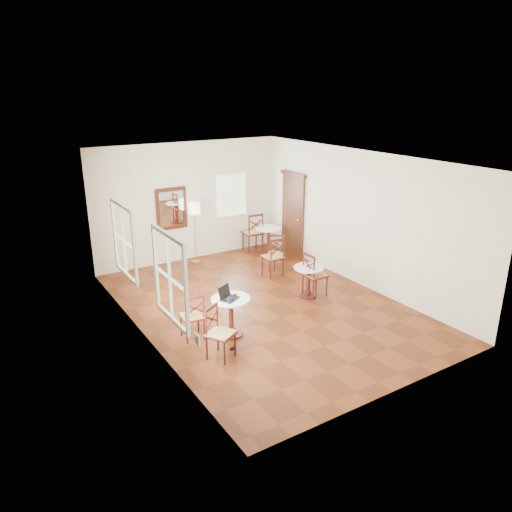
{
  "coord_description": "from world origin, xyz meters",
  "views": [
    {
      "loc": [
        -4.94,
        -7.58,
        4.25
      ],
      "look_at": [
        0.0,
        0.3,
        1.0
      ],
      "focal_mm": 34.0,
      "sensor_mm": 36.0,
      "label": 1
    }
  ],
  "objects_px": {
    "chair_mid_b": "(314,275)",
    "chair_back_b": "(277,253)",
    "floor_lamp": "(194,212)",
    "power_adapter": "(233,348)",
    "mouse": "(235,295)",
    "water_glass": "(236,292)",
    "laptop": "(227,296)",
    "navy_mug": "(230,300)",
    "cafe_table_near": "(231,313)",
    "chair_back_a": "(253,232)",
    "chair_near_a": "(193,316)",
    "cafe_table_back": "(269,238)",
    "chair_mid_a": "(273,257)",
    "chair_near_b": "(219,333)",
    "cafe_table_mid": "(308,278)"
  },
  "relations": [
    {
      "from": "chair_near_b",
      "to": "mouse",
      "type": "height_order",
      "value": "chair_near_b"
    },
    {
      "from": "cafe_table_back",
      "to": "chair_back_a",
      "type": "xyz_separation_m",
      "value": [
        -0.2,
        0.46,
        0.07
      ]
    },
    {
      "from": "cafe_table_back",
      "to": "chair_mid_a",
      "type": "bearing_deg",
      "value": -119.4
    },
    {
      "from": "floor_lamp",
      "to": "chair_back_a",
      "type": "bearing_deg",
      "value": -0.48
    },
    {
      "from": "cafe_table_back",
      "to": "water_glass",
      "type": "distance_m",
      "value": 4.43
    },
    {
      "from": "cafe_table_near",
      "to": "chair_near_a",
      "type": "bearing_deg",
      "value": 156.2
    },
    {
      "from": "chair_mid_b",
      "to": "chair_back_b",
      "type": "relative_size",
      "value": 1.14
    },
    {
      "from": "chair_near_a",
      "to": "chair_back_a",
      "type": "bearing_deg",
      "value": -127.94
    },
    {
      "from": "floor_lamp",
      "to": "mouse",
      "type": "distance_m",
      "value": 4.01
    },
    {
      "from": "chair_mid_a",
      "to": "chair_near_a",
      "type": "bearing_deg",
      "value": 29.82
    },
    {
      "from": "water_glass",
      "to": "power_adapter",
      "type": "distance_m",
      "value": 1.01
    },
    {
      "from": "chair_near_b",
      "to": "water_glass",
      "type": "xyz_separation_m",
      "value": [
        0.67,
        0.63,
        0.35
      ]
    },
    {
      "from": "cafe_table_back",
      "to": "chair_near_a",
      "type": "distance_m",
      "value": 4.83
    },
    {
      "from": "cafe_table_back",
      "to": "chair_back_a",
      "type": "height_order",
      "value": "chair_back_a"
    },
    {
      "from": "cafe_table_mid",
      "to": "chair_near_a",
      "type": "distance_m",
      "value": 2.88
    },
    {
      "from": "chair_near_a",
      "to": "chair_back_a",
      "type": "relative_size",
      "value": 0.81
    },
    {
      "from": "floor_lamp",
      "to": "laptop",
      "type": "height_order",
      "value": "floor_lamp"
    },
    {
      "from": "cafe_table_near",
      "to": "chair_near_a",
      "type": "distance_m",
      "value": 0.68
    },
    {
      "from": "cafe_table_near",
      "to": "chair_back_a",
      "type": "height_order",
      "value": "chair_back_a"
    },
    {
      "from": "chair_back_b",
      "to": "water_glass",
      "type": "relative_size",
      "value": 7.43
    },
    {
      "from": "floor_lamp",
      "to": "power_adapter",
      "type": "bearing_deg",
      "value": -107.59
    },
    {
      "from": "chair_near_a",
      "to": "mouse",
      "type": "relative_size",
      "value": 10.09
    },
    {
      "from": "cafe_table_mid",
      "to": "water_glass",
      "type": "bearing_deg",
      "value": -165.22
    },
    {
      "from": "chair_near_a",
      "to": "chair_back_a",
      "type": "xyz_separation_m",
      "value": [
        3.48,
        3.59,
        0.1
      ]
    },
    {
      "from": "chair_back_b",
      "to": "navy_mug",
      "type": "height_order",
      "value": "chair_back_b"
    },
    {
      "from": "chair_back_a",
      "to": "floor_lamp",
      "type": "distance_m",
      "value": 1.88
    },
    {
      "from": "cafe_table_near",
      "to": "chair_back_b",
      "type": "distance_m",
      "value": 3.48
    },
    {
      "from": "chair_near_a",
      "to": "chair_mid_b",
      "type": "xyz_separation_m",
      "value": [
        2.99,
        0.34,
        0.05
      ]
    },
    {
      "from": "cafe_table_back",
      "to": "floor_lamp",
      "type": "relative_size",
      "value": 0.48
    },
    {
      "from": "laptop",
      "to": "water_glass",
      "type": "relative_size",
      "value": 3.49
    },
    {
      "from": "mouse",
      "to": "chair_back_b",
      "type": "bearing_deg",
      "value": 47.75
    },
    {
      "from": "cafe_table_back",
      "to": "chair_mid_b",
      "type": "relative_size",
      "value": 0.76
    },
    {
      "from": "cafe_table_back",
      "to": "chair_near_a",
      "type": "bearing_deg",
      "value": -139.62
    },
    {
      "from": "cafe_table_mid",
      "to": "floor_lamp",
      "type": "height_order",
      "value": "floor_lamp"
    },
    {
      "from": "cafe_table_mid",
      "to": "mouse",
      "type": "xyz_separation_m",
      "value": [
        -2.12,
        -0.58,
        0.33
      ]
    },
    {
      "from": "cafe_table_mid",
      "to": "chair_mid_b",
      "type": "height_order",
      "value": "chair_mid_b"
    },
    {
      "from": "mouse",
      "to": "water_glass",
      "type": "xyz_separation_m",
      "value": [
        0.04,
        0.03,
        0.04
      ]
    },
    {
      "from": "cafe_table_back",
      "to": "floor_lamp",
      "type": "distance_m",
      "value": 2.14
    },
    {
      "from": "laptop",
      "to": "navy_mug",
      "type": "height_order",
      "value": "laptop"
    },
    {
      "from": "cafe_table_back",
      "to": "water_glass",
      "type": "bearing_deg",
      "value": -131.19
    },
    {
      "from": "chair_mid_a",
      "to": "laptop",
      "type": "bearing_deg",
      "value": 39.41
    },
    {
      "from": "chair_mid_a",
      "to": "chair_back_a",
      "type": "bearing_deg",
      "value": -108.72
    },
    {
      "from": "cafe_table_near",
      "to": "mouse",
      "type": "distance_m",
      "value": 0.32
    },
    {
      "from": "water_glass",
      "to": "chair_near_b",
      "type": "bearing_deg",
      "value": -136.93
    },
    {
      "from": "chair_mid_a",
      "to": "navy_mug",
      "type": "height_order",
      "value": "chair_mid_a"
    },
    {
      "from": "chair_back_a",
      "to": "cafe_table_mid",
      "type": "bearing_deg",
      "value": 85.58
    },
    {
      "from": "chair_mid_a",
      "to": "chair_back_b",
      "type": "distance_m",
      "value": 0.43
    },
    {
      "from": "mouse",
      "to": "power_adapter",
      "type": "relative_size",
      "value": 0.94
    },
    {
      "from": "chair_back_b",
      "to": "power_adapter",
      "type": "distance_m",
      "value": 3.98
    },
    {
      "from": "laptop",
      "to": "mouse",
      "type": "xyz_separation_m",
      "value": [
        0.17,
        0.04,
        -0.04
      ]
    }
  ]
}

